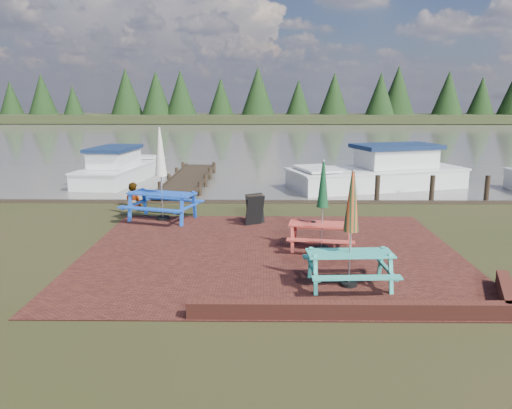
{
  "coord_description": "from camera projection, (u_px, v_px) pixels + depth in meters",
  "views": [
    {
      "loc": [
        -0.22,
        -10.5,
        3.7
      ],
      "look_at": [
        -0.38,
        1.96,
        1.0
      ],
      "focal_mm": 35.0,
      "sensor_mm": 36.0,
      "label": 1
    }
  ],
  "objects": [
    {
      "name": "picnic_table_teal",
      "position": [
        350.0,
        247.0,
        9.76
      ],
      "size": [
        1.75,
        1.57,
        2.33
      ],
      "rotation": [
        0.0,
        0.0,
        0.05
      ],
      "color": "teal",
      "rests_on": "ground"
    },
    {
      "name": "brick_wall",
      "position": [
        398.0,
        306.0,
        8.63
      ],
      "size": [
        6.21,
        1.79,
        0.3
      ],
      "color": "#4C1E16",
      "rests_on": "ground"
    },
    {
      "name": "paving",
      "position": [
        271.0,
        253.0,
        12.02
      ],
      "size": [
        9.0,
        7.5,
        0.02
      ],
      "primitive_type": "cube",
      "color": "#391612",
      "rests_on": "ground"
    },
    {
      "name": "picnic_table_blue",
      "position": [
        162.0,
        189.0,
        15.08
      ],
      "size": [
        2.46,
        2.32,
        2.79
      ],
      "rotation": [
        0.0,
        0.0,
        -0.31
      ],
      "color": "#1644AB",
      "rests_on": "ground"
    },
    {
      "name": "far_treeline",
      "position": [
        264.0,
        100.0,
        74.85
      ],
      "size": [
        120.0,
        10.0,
        8.1
      ],
      "color": "black",
      "rests_on": "ground"
    },
    {
      "name": "chalkboard",
      "position": [
        255.0,
        209.0,
        14.63
      ],
      "size": [
        0.59,
        0.76,
        0.89
      ],
      "rotation": [
        0.0,
        0.0,
        0.52
      ],
      "color": "black",
      "rests_on": "ground"
    },
    {
      "name": "ground",
      "position": [
        272.0,
        267.0,
        11.05
      ],
      "size": [
        120.0,
        120.0,
        0.0
      ],
      "primitive_type": "plane",
      "color": "black",
      "rests_on": "ground"
    },
    {
      "name": "person",
      "position": [
        133.0,
        183.0,
        17.02
      ],
      "size": [
        0.7,
        0.59,
        1.65
      ],
      "primitive_type": "imported",
      "rotation": [
        0.0,
        0.0,
        2.76
      ],
      "color": "gray",
      "rests_on": "ground"
    },
    {
      "name": "picnic_table_red",
      "position": [
        322.0,
        219.0,
        12.16
      ],
      "size": [
        1.79,
        1.65,
        2.21
      ],
      "rotation": [
        0.0,
        0.0,
        -0.16
      ],
      "color": "#B73A2E",
      "rests_on": "ground"
    },
    {
      "name": "water",
      "position": [
        264.0,
        137.0,
        47.2
      ],
      "size": [
        120.0,
        60.0,
        0.02
      ],
      "primitive_type": "cube",
      "color": "#44423A",
      "rests_on": "ground"
    },
    {
      "name": "boat_jetty",
      "position": [
        120.0,
        170.0,
        23.37
      ],
      "size": [
        2.97,
        6.55,
        1.83
      ],
      "rotation": [
        0.0,
        0.0,
        -0.13
      ],
      "color": "silver",
      "rests_on": "ground"
    },
    {
      "name": "jetty",
      "position": [
        188.0,
        179.0,
        22.08
      ],
      "size": [
        1.76,
        9.08,
        1.0
      ],
      "color": "black",
      "rests_on": "ground"
    },
    {
      "name": "boat_near",
      "position": [
        380.0,
        174.0,
        21.61
      ],
      "size": [
        8.04,
        4.78,
        2.06
      ],
      "rotation": [
        0.0,
        0.0,
        1.87
      ],
      "color": "silver",
      "rests_on": "ground"
    }
  ]
}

